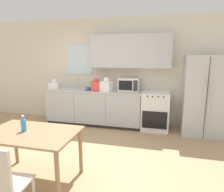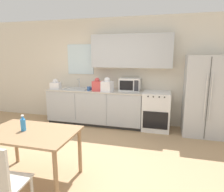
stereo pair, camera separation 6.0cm
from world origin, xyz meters
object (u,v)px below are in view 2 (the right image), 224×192
at_px(microwave, 130,84).
at_px(drink_bottle, 23,124).
at_px(dining_table, 31,138).
at_px(coffee_mug, 89,89).
at_px(oven_range, 156,111).
at_px(refrigerator, 205,96).

relative_size(microwave, drink_bottle, 2.22).
distance_m(dining_table, drink_bottle, 0.22).
height_order(microwave, drink_bottle, microwave).
bearing_deg(drink_bottle, dining_table, -3.42).
height_order(microwave, dining_table, microwave).
bearing_deg(drink_bottle, microwave, 68.13).
distance_m(coffee_mug, drink_bottle, 2.36).
relative_size(oven_range, dining_table, 0.72).
bearing_deg(oven_range, drink_bottle, -124.26).
xyz_separation_m(microwave, coffee_mug, (-0.99, -0.25, -0.11)).
xyz_separation_m(refrigerator, microwave, (-1.70, 0.14, 0.17)).
bearing_deg(microwave, drink_bottle, -111.87).
xyz_separation_m(refrigerator, dining_table, (-2.63, -2.48, -0.25)).
bearing_deg(coffee_mug, dining_table, -88.78).
height_order(refrigerator, microwave, refrigerator).
relative_size(refrigerator, drink_bottle, 7.77).
bearing_deg(dining_table, coffee_mug, 91.22).
bearing_deg(drink_bottle, oven_range, 55.74).
xyz_separation_m(microwave, drink_bottle, (-1.05, -2.61, -0.23)).
height_order(coffee_mug, drink_bottle, coffee_mug).
distance_m(refrigerator, microwave, 1.71).
xyz_separation_m(microwave, dining_table, (-0.94, -2.62, -0.42)).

